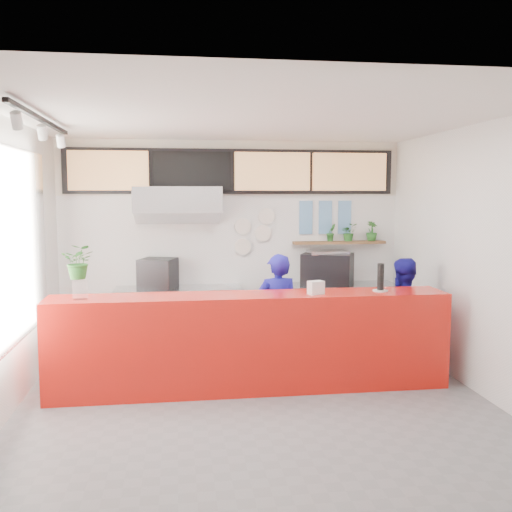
% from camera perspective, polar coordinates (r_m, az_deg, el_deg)
% --- Properties ---
extents(floor, '(5.00, 5.00, 0.00)m').
position_cam_1_polar(floor, '(6.33, -0.03, -14.33)').
color(floor, slate).
rests_on(floor, ground).
extents(ceiling, '(5.00, 5.00, 0.00)m').
position_cam_1_polar(ceiling, '(5.98, -0.03, 13.69)').
color(ceiling, silver).
extents(wall_back, '(5.00, 0.00, 5.00)m').
position_cam_1_polar(wall_back, '(8.44, -2.35, 1.29)').
color(wall_back, white).
rests_on(wall_back, ground).
extents(wall_left, '(0.00, 5.00, 5.00)m').
position_cam_1_polar(wall_left, '(6.15, -23.76, -1.05)').
color(wall_left, white).
rests_on(wall_left, ground).
extents(wall_right, '(0.00, 5.00, 5.00)m').
position_cam_1_polar(wall_right, '(6.78, 21.39, -0.33)').
color(wall_right, white).
rests_on(wall_right, ground).
extents(service_counter, '(4.50, 0.60, 1.10)m').
position_cam_1_polar(service_counter, '(6.54, -0.51, -8.60)').
color(service_counter, red).
rests_on(service_counter, ground).
extents(cream_band, '(5.00, 0.02, 0.80)m').
position_cam_1_polar(cream_band, '(8.41, -2.38, 8.77)').
color(cream_band, beige).
rests_on(cream_band, wall_back).
extents(prep_bench, '(1.80, 0.60, 0.90)m').
position_cam_1_polar(prep_bench, '(8.27, -7.68, -6.23)').
color(prep_bench, '#B2B5BA').
rests_on(prep_bench, ground).
extents(panini_oven, '(0.59, 0.59, 0.42)m').
position_cam_1_polar(panini_oven, '(8.15, -9.77, -1.73)').
color(panini_oven, black).
rests_on(panini_oven, prep_bench).
extents(extraction_hood, '(1.20, 0.70, 0.35)m').
position_cam_1_polar(extraction_hood, '(8.02, -7.85, 5.63)').
color(extraction_hood, '#B2B5BA').
rests_on(extraction_hood, ceiling).
extents(hood_lip, '(1.20, 0.69, 0.31)m').
position_cam_1_polar(hood_lip, '(8.03, -7.83, 4.20)').
color(hood_lip, '#B2B5BA').
rests_on(hood_lip, ceiling).
extents(right_bench, '(1.80, 0.60, 0.90)m').
position_cam_1_polar(right_bench, '(8.58, 7.95, -5.78)').
color(right_bench, '#B2B5BA').
rests_on(right_bench, ground).
extents(espresso_machine, '(0.86, 0.76, 0.46)m').
position_cam_1_polar(espresso_machine, '(8.43, 7.16, -1.30)').
color(espresso_machine, black).
rests_on(espresso_machine, right_bench).
extents(espresso_tray, '(0.57, 0.40, 0.05)m').
position_cam_1_polar(espresso_tray, '(8.41, 7.18, 0.38)').
color(espresso_tray, '#AAACB2').
rests_on(espresso_tray, espresso_machine).
extents(herb_shelf, '(1.40, 0.18, 0.04)m').
position_cam_1_polar(herb_shelf, '(8.65, 8.33, 1.34)').
color(herb_shelf, brown).
rests_on(herb_shelf, wall_back).
extents(menu_board_far_left, '(1.10, 0.10, 0.55)m').
position_cam_1_polar(menu_board_far_left, '(8.31, -14.52, 8.27)').
color(menu_board_far_left, tan).
rests_on(menu_board_far_left, wall_back).
extents(menu_board_mid_left, '(1.10, 0.10, 0.55)m').
position_cam_1_polar(menu_board_mid_left, '(8.26, -6.42, 8.44)').
color(menu_board_mid_left, black).
rests_on(menu_board_mid_left, wall_back).
extents(menu_board_mid_right, '(1.10, 0.10, 0.55)m').
position_cam_1_polar(menu_board_mid_right, '(8.38, 1.62, 8.44)').
color(menu_board_mid_right, tan).
rests_on(menu_board_mid_right, wall_back).
extents(menu_board_far_right, '(1.10, 0.10, 0.55)m').
position_cam_1_polar(menu_board_far_right, '(8.64, 9.31, 8.29)').
color(menu_board_far_right, tan).
rests_on(menu_board_far_right, wall_back).
extents(soffit, '(4.80, 0.04, 0.65)m').
position_cam_1_polar(soffit, '(8.38, -2.36, 8.44)').
color(soffit, black).
rests_on(soffit, wall_back).
extents(window_pane, '(0.04, 2.20, 1.90)m').
position_cam_1_polar(window_pane, '(6.41, -22.86, 1.06)').
color(window_pane, silver).
rests_on(window_pane, wall_left).
extents(window_frame, '(0.03, 2.30, 2.00)m').
position_cam_1_polar(window_frame, '(6.41, -22.68, 1.06)').
color(window_frame, '#B2B5BA').
rests_on(window_frame, wall_left).
extents(track_rail, '(0.05, 2.40, 0.04)m').
position_cam_1_polar(track_rail, '(6.06, -20.64, 12.63)').
color(track_rail, black).
rests_on(track_rail, ceiling).
extents(dec_plate_a, '(0.24, 0.03, 0.24)m').
position_cam_1_polar(dec_plate_a, '(8.41, -1.32, 2.98)').
color(dec_plate_a, silver).
rests_on(dec_plate_a, wall_back).
extents(dec_plate_b, '(0.24, 0.03, 0.24)m').
position_cam_1_polar(dec_plate_b, '(8.46, 0.70, 2.32)').
color(dec_plate_b, silver).
rests_on(dec_plate_b, wall_back).
extents(dec_plate_c, '(0.24, 0.03, 0.24)m').
position_cam_1_polar(dec_plate_c, '(8.43, -1.32, 0.95)').
color(dec_plate_c, silver).
rests_on(dec_plate_c, wall_back).
extents(dec_plate_d, '(0.24, 0.03, 0.24)m').
position_cam_1_polar(dec_plate_d, '(8.45, 1.04, 4.02)').
color(dec_plate_d, silver).
rests_on(dec_plate_d, wall_back).
extents(photo_frame_a, '(0.20, 0.02, 0.25)m').
position_cam_1_polar(photo_frame_a, '(8.57, 5.01, 4.69)').
color(photo_frame_a, '#598CBF').
rests_on(photo_frame_a, wall_back).
extents(photo_frame_b, '(0.20, 0.02, 0.25)m').
position_cam_1_polar(photo_frame_b, '(8.64, 6.95, 4.68)').
color(photo_frame_b, '#598CBF').
rests_on(photo_frame_b, wall_back).
extents(photo_frame_c, '(0.20, 0.02, 0.25)m').
position_cam_1_polar(photo_frame_c, '(8.73, 8.87, 4.67)').
color(photo_frame_c, '#598CBF').
rests_on(photo_frame_c, wall_back).
extents(photo_frame_d, '(0.20, 0.02, 0.25)m').
position_cam_1_polar(photo_frame_d, '(8.58, 4.99, 3.02)').
color(photo_frame_d, '#598CBF').
rests_on(photo_frame_d, wall_back).
extents(photo_frame_e, '(0.20, 0.02, 0.25)m').
position_cam_1_polar(photo_frame_e, '(8.65, 6.93, 3.03)').
color(photo_frame_e, '#598CBF').
rests_on(photo_frame_e, wall_back).
extents(photo_frame_f, '(0.20, 0.02, 0.25)m').
position_cam_1_polar(photo_frame_f, '(8.74, 8.84, 3.03)').
color(photo_frame_f, '#598CBF').
rests_on(photo_frame_f, wall_back).
extents(staff_center, '(0.57, 0.40, 1.49)m').
position_cam_1_polar(staff_center, '(7.12, 2.13, -5.76)').
color(staff_center, navy).
rests_on(staff_center, ground).
extents(staff_right, '(0.83, 0.74, 1.43)m').
position_cam_1_polar(staff_right, '(7.46, 14.31, -5.66)').
color(staff_right, navy).
rests_on(staff_right, ground).
extents(herb_b, '(0.18, 0.16, 0.26)m').
position_cam_1_polar(herb_b, '(8.60, 7.52, 2.35)').
color(herb_b, '#246122').
rests_on(herb_b, herb_shelf).
extents(herb_c, '(0.25, 0.22, 0.27)m').
position_cam_1_polar(herb_c, '(8.68, 9.28, 2.36)').
color(herb_c, '#246122').
rests_on(herb_c, herb_shelf).
extents(herb_d, '(0.21, 0.20, 0.30)m').
position_cam_1_polar(herb_d, '(8.79, 11.49, 2.47)').
color(herb_d, '#246122').
rests_on(herb_d, herb_shelf).
extents(glass_vase, '(0.19, 0.19, 0.20)m').
position_cam_1_polar(glass_vase, '(6.39, -17.18, -3.28)').
color(glass_vase, silver).
rests_on(glass_vase, service_counter).
extents(basil_vase, '(0.37, 0.33, 0.37)m').
position_cam_1_polar(basil_vase, '(6.35, -17.27, -0.54)').
color(basil_vase, '#246122').
rests_on(basil_vase, glass_vase).
extents(napkin_holder, '(0.20, 0.16, 0.15)m').
position_cam_1_polar(napkin_holder, '(6.45, 6.01, -3.16)').
color(napkin_holder, silver).
rests_on(napkin_holder, service_counter).
extents(white_plate, '(0.22, 0.22, 0.01)m').
position_cam_1_polar(white_plate, '(6.78, 12.33, -3.41)').
color(white_plate, silver).
rests_on(white_plate, service_counter).
extents(pepper_mill, '(0.10, 0.10, 0.31)m').
position_cam_1_polar(pepper_mill, '(6.75, 12.36, -2.04)').
color(pepper_mill, black).
rests_on(pepper_mill, white_plate).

